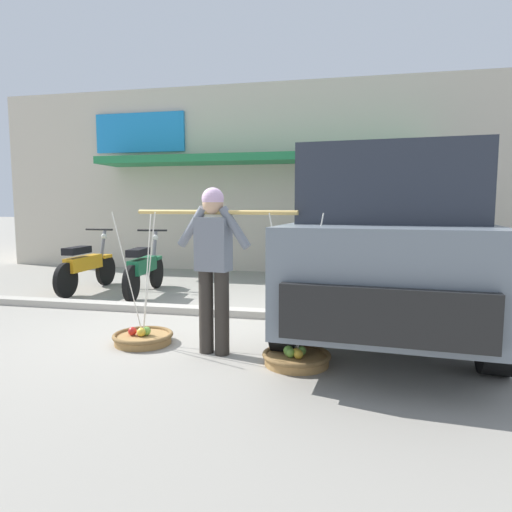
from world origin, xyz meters
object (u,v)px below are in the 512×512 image
fruit_vendor (213,259)px  fruit_basket_right_side (143,337)px  parked_truck (390,236)px  motorcycle_second_in_row (144,268)px  motorcycle_nearest_shop (86,266)px  fruit_basket_left_side (296,357)px

fruit_vendor → fruit_basket_right_side: size_ratio=1.21×
fruit_vendor → parked_truck: parked_truck is taller
motorcycle_second_in_row → fruit_vendor: bearing=-52.3°
fruit_vendor → motorcycle_nearest_shop: fruit_vendor is taller
fruit_vendor → motorcycle_second_in_row: 3.49m
fruit_basket_right_side → parked_truck: 3.22m
fruit_basket_left_side → motorcycle_nearest_shop: size_ratio=0.80×
motorcycle_nearest_shop → motorcycle_second_in_row: 1.14m
fruit_vendor → motorcycle_nearest_shop: 4.31m
fruit_basket_right_side → motorcycle_nearest_shop: fruit_basket_right_side is taller
fruit_basket_left_side → fruit_basket_right_side: bearing=170.1°
fruit_vendor → motorcycle_second_in_row: fruit_vendor is taller
fruit_basket_right_side → motorcycle_second_in_row: size_ratio=0.80×
motorcycle_second_in_row → parked_truck: (3.93, -1.16, 0.68)m
fruit_basket_right_side → motorcycle_nearest_shop: (-2.37, 2.64, 0.38)m
fruit_basket_left_side → parked_truck: bearing=61.3°
motorcycle_nearest_shop → motorcycle_second_in_row: size_ratio=1.00×
fruit_basket_right_side → fruit_vendor: bearing=-9.8°
fruit_vendor → fruit_basket_right_side: (-0.87, 0.15, -0.90)m
motorcycle_second_in_row → fruit_basket_left_side: bearing=-44.1°
fruit_basket_left_side → parked_truck: size_ratio=0.29×
fruit_vendor → fruit_basket_right_side: bearing=170.2°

